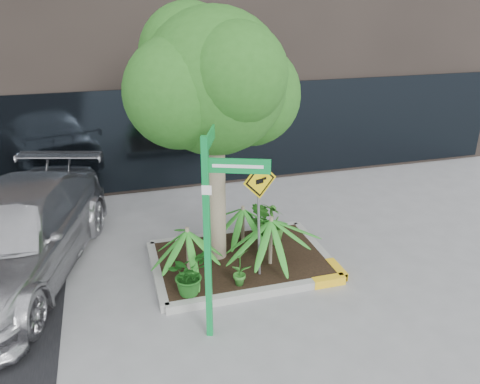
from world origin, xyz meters
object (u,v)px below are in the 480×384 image
object	(u,v)px
parked_car	(14,236)
street_sign_post	(212,219)
tree	(214,82)
cattle_sign	(259,200)

from	to	relation	value
parked_car	street_sign_post	world-z (taller)	street_sign_post
parked_car	tree	bearing A→B (deg)	6.68
parked_car	cattle_sign	distance (m)	4.45
street_sign_post	parked_car	bearing A→B (deg)	161.07
tree	cattle_sign	distance (m)	2.10
cattle_sign	street_sign_post	bearing A→B (deg)	-148.98
tree	parked_car	xyz separation A→B (m)	(-3.59, 0.60, -2.64)
parked_car	cattle_sign	size ratio (longest dim) A/B	2.58
tree	parked_car	distance (m)	4.50
street_sign_post	cattle_sign	world-z (taller)	street_sign_post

